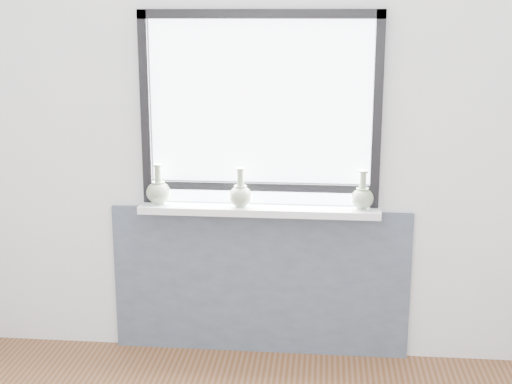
# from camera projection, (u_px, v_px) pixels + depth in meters

# --- Properties ---
(back_wall) EXTENTS (3.60, 0.02, 2.60)m
(back_wall) POSITION_uv_depth(u_px,v_px,m) (261.00, 131.00, 3.91)
(back_wall) COLOR silver
(back_wall) RESTS_ON ground
(apron_panel) EXTENTS (1.70, 0.03, 0.86)m
(apron_panel) POSITION_uv_depth(u_px,v_px,m) (260.00, 282.00, 4.09)
(apron_panel) COLOR #4C5869
(apron_panel) RESTS_ON ground
(windowsill) EXTENTS (1.32, 0.18, 0.04)m
(windowsill) POSITION_uv_depth(u_px,v_px,m) (259.00, 210.00, 3.91)
(windowsill) COLOR silver
(windowsill) RESTS_ON apron_panel
(window) EXTENTS (1.30, 0.06, 1.05)m
(window) POSITION_uv_depth(u_px,v_px,m) (260.00, 106.00, 3.84)
(window) COLOR black
(window) RESTS_ON windowsill
(vase_a) EXTENTS (0.14, 0.14, 0.22)m
(vase_a) POSITION_uv_depth(u_px,v_px,m) (159.00, 191.00, 3.95)
(vase_a) COLOR gray
(vase_a) RESTS_ON windowsill
(vase_b) EXTENTS (0.13, 0.13, 0.22)m
(vase_b) POSITION_uv_depth(u_px,v_px,m) (240.00, 194.00, 3.88)
(vase_b) COLOR gray
(vase_b) RESTS_ON windowsill
(vase_c) EXTENTS (0.12, 0.12, 0.21)m
(vase_c) POSITION_uv_depth(u_px,v_px,m) (362.00, 197.00, 3.84)
(vase_c) COLOR gray
(vase_c) RESTS_ON windowsill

